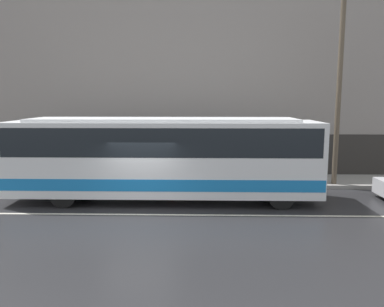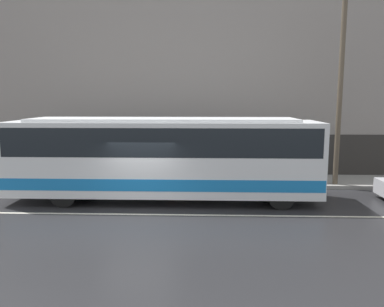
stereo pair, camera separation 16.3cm
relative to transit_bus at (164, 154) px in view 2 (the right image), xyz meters
name	(u,v)px [view 2 (the right image)]	position (x,y,z in m)	size (l,w,h in m)	color
ground_plane	(139,214)	(-0.67, -1.95, -1.87)	(60.00, 60.00, 0.00)	#262628
sidewalk	(158,180)	(-0.67, 3.37, -1.78)	(60.00, 2.64, 0.17)	gray
building_facade	(161,93)	(-0.67, 4.83, 2.49)	(60.00, 0.35, 9.05)	gray
lane_stripe	(139,214)	(-0.67, -1.95, -1.87)	(54.00, 0.14, 0.01)	beige
transit_bus	(164,154)	(0.00, 0.00, 0.00)	(12.19, 2.58, 3.32)	white
utility_pole_near	(340,92)	(7.67, 2.46, 2.49)	(0.23, 0.23, 8.38)	brown
pedestrian_waiting	(173,162)	(0.05, 3.46, -0.90)	(0.36, 0.36, 1.71)	maroon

